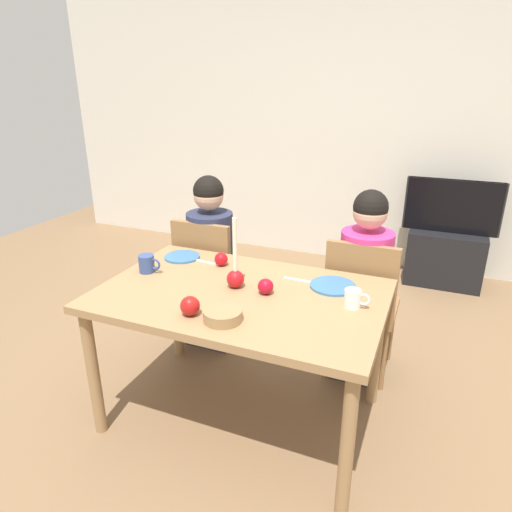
{
  "coord_description": "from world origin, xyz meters",
  "views": [
    {
      "loc": [
        0.85,
        -1.85,
        1.74
      ],
      "look_at": [
        0.0,
        0.2,
        0.87
      ],
      "focal_mm": 32.0,
      "sensor_mm": 36.0,
      "label": 1
    }
  ],
  "objects": [
    {
      "name": "mug_right",
      "position": [
        0.54,
        0.06,
        0.79
      ],
      "size": [
        0.12,
        0.08,
        0.09
      ],
      "color": "white",
      "rests_on": "dining_table"
    },
    {
      "name": "ground_plane",
      "position": [
        0.0,
        0.0,
        0.0
      ],
      "size": [
        7.68,
        7.68,
        0.0
      ],
      "primitive_type": "plane",
      "color": "brown"
    },
    {
      "name": "plate_left",
      "position": [
        -0.51,
        0.29,
        0.76
      ],
      "size": [
        0.21,
        0.21,
        0.01
      ],
      "primitive_type": "cylinder",
      "color": "teal",
      "rests_on": "dining_table"
    },
    {
      "name": "person_left_child",
      "position": [
        -0.51,
        0.64,
        0.57
      ],
      "size": [
        0.3,
        0.3,
        1.17
      ],
      "color": "#33384C",
      "rests_on": "ground"
    },
    {
      "name": "dining_table",
      "position": [
        0.0,
        0.0,
        0.67
      ],
      "size": [
        1.4,
        0.9,
        0.75
      ],
      "color": "#99754C",
      "rests_on": "ground"
    },
    {
      "name": "bowl_walnuts",
      "position": [
        0.04,
        -0.28,
        0.78
      ],
      "size": [
        0.17,
        0.17,
        0.05
      ],
      "primitive_type": "cylinder",
      "color": "#99754C",
      "rests_on": "dining_table"
    },
    {
      "name": "plate_right",
      "position": [
        0.41,
        0.24,
        0.76
      ],
      "size": [
        0.23,
        0.23,
        0.01
      ],
      "primitive_type": "cylinder",
      "color": "teal",
      "rests_on": "dining_table"
    },
    {
      "name": "chair_right",
      "position": [
        0.5,
        0.61,
        0.51
      ],
      "size": [
        0.4,
        0.4,
        0.9
      ],
      "color": "olive",
      "rests_on": "ground"
    },
    {
      "name": "fork_right",
      "position": [
        0.23,
        0.24,
        0.75
      ],
      "size": [
        0.18,
        0.02,
        0.01
      ],
      "primitive_type": "cube",
      "rotation": [
        0.0,
        0.0,
        -0.04
      ],
      "color": "silver",
      "rests_on": "dining_table"
    },
    {
      "name": "apple_by_left_plate",
      "position": [
        0.12,
        0.03,
        0.79
      ],
      "size": [
        0.08,
        0.08,
        0.08
      ],
      "primitive_type": "sphere",
      "color": "#B00F22",
      "rests_on": "dining_table"
    },
    {
      "name": "fork_left",
      "position": [
        -0.34,
        0.27,
        0.75
      ],
      "size": [
        0.18,
        0.04,
        0.01
      ],
      "primitive_type": "cube",
      "rotation": [
        0.0,
        0.0,
        -0.12
      ],
      "color": "silver",
      "rests_on": "dining_table"
    },
    {
      "name": "tv",
      "position": [
        0.96,
        2.3,
        0.71
      ],
      "size": [
        0.79,
        0.05,
        0.46
      ],
      "color": "black",
      "rests_on": "tv_stand"
    },
    {
      "name": "mug_left",
      "position": [
        -0.57,
        0.04,
        0.8
      ],
      "size": [
        0.13,
        0.08,
        0.1
      ],
      "color": "#33477F",
      "rests_on": "dining_table"
    },
    {
      "name": "candle_centerpiece",
      "position": [
        -0.05,
        0.05,
        0.82
      ],
      "size": [
        0.09,
        0.09,
        0.36
      ],
      "color": "red",
      "rests_on": "dining_table"
    },
    {
      "name": "person_right_child",
      "position": [
        0.5,
        0.64,
        0.57
      ],
      "size": [
        0.3,
        0.3,
        1.17
      ],
      "color": "#33384C",
      "rests_on": "ground"
    },
    {
      "name": "tv_stand",
      "position": [
        0.96,
        2.3,
        0.24
      ],
      "size": [
        0.64,
        0.4,
        0.48
      ],
      "primitive_type": "cube",
      "color": "black",
      "rests_on": "ground"
    },
    {
      "name": "apple_by_right_mug",
      "position": [
        -0.11,
        -0.29,
        0.79
      ],
      "size": [
        0.09,
        0.09,
        0.09
      ],
      "primitive_type": "sphere",
      "color": "#AC1715",
      "rests_on": "dining_table"
    },
    {
      "name": "back_wall",
      "position": [
        0.0,
        2.6,
        1.3
      ],
      "size": [
        6.4,
        0.1,
        2.6
      ],
      "primitive_type": "cube",
      "color": "beige",
      "rests_on": "ground"
    },
    {
      "name": "chair_left",
      "position": [
        -0.51,
        0.61,
        0.51
      ],
      "size": [
        0.4,
        0.4,
        0.9
      ],
      "color": "olive",
      "rests_on": "ground"
    },
    {
      "name": "apple_near_candle",
      "position": [
        -0.24,
        0.27,
        0.79
      ],
      "size": [
        0.08,
        0.08,
        0.08
      ],
      "primitive_type": "sphere",
      "color": "red",
      "rests_on": "dining_table"
    }
  ]
}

